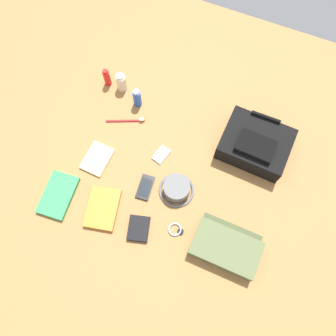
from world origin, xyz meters
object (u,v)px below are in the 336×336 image
(wristwatch, at_px, (176,230))
(notepad, at_px, (97,159))
(toothbrush, at_px, (128,121))
(wallet, at_px, (139,228))
(deodorant_spray, at_px, (137,98))
(media_player, at_px, (161,155))
(bucket_hat, at_px, (177,189))
(lotion_bottle, at_px, (121,82))
(paperback_novel, at_px, (58,195))
(toiletry_pouch, at_px, (226,248))
(backpack, at_px, (255,144))
(sunscreen_spray, at_px, (107,77))
(cell_phone, at_px, (145,187))
(travel_guidebook, at_px, (103,208))

(wristwatch, relative_size, notepad, 0.47)
(toothbrush, xyz_separation_m, wallet, (0.26, -0.46, 0.01))
(deodorant_spray, distance_m, media_player, 0.30)
(wallet, bearing_deg, bucket_hat, 53.38)
(wallet, bearing_deg, lotion_bottle, 105.07)
(paperback_novel, xyz_separation_m, wallet, (0.40, -0.00, 0.00))
(toiletry_pouch, height_order, notepad, toiletry_pouch)
(backpack, xyz_separation_m, paperback_novel, (-0.74, -0.55, -0.05))
(sunscreen_spray, xyz_separation_m, deodorant_spray, (0.19, -0.05, 0.00))
(deodorant_spray, relative_size, toothbrush, 0.66)
(sunscreen_spray, bearing_deg, paperback_novel, -85.72)
(sunscreen_spray, relative_size, paperback_novel, 0.51)
(lotion_bottle, xyz_separation_m, deodorant_spray, (0.11, -0.05, 0.00))
(backpack, distance_m, deodorant_spray, 0.60)
(cell_phone, bearing_deg, paperback_novel, -152.14)
(cell_phone, height_order, notepad, notepad)
(travel_guidebook, bearing_deg, wristwatch, 6.19)
(backpack, height_order, lotion_bottle, backpack)
(toiletry_pouch, distance_m, bucket_hat, 0.33)
(cell_phone, xyz_separation_m, notepad, (-0.26, 0.04, 0.00))
(deodorant_spray, bearing_deg, cell_phone, -61.73)
(travel_guidebook, bearing_deg, deodorant_spray, 97.46)
(paperback_novel, height_order, travel_guidebook, same)
(sunscreen_spray, height_order, notepad, sunscreen_spray)
(sunscreen_spray, xyz_separation_m, paperback_novel, (0.05, -0.62, -0.04))
(sunscreen_spray, xyz_separation_m, cell_phone, (0.39, -0.44, -0.05))
(toiletry_pouch, distance_m, cell_phone, 0.45)
(deodorant_spray, xyz_separation_m, wallet, (0.26, -0.57, -0.04))
(bucket_hat, distance_m, paperback_novel, 0.54)
(cell_phone, relative_size, notepad, 0.81)
(lotion_bottle, height_order, wristwatch, lotion_bottle)
(toiletry_pouch, bearing_deg, toothbrush, 148.15)
(backpack, height_order, media_player, backpack)
(wristwatch, distance_m, toothbrush, 0.58)
(paperback_novel, relative_size, wristwatch, 3.04)
(lotion_bottle, distance_m, wristwatch, 0.77)
(paperback_novel, bearing_deg, media_player, 45.47)
(paperback_novel, xyz_separation_m, notepad, (0.08, 0.23, -0.00))
(bucket_hat, xyz_separation_m, wallet, (-0.09, -0.23, -0.02))
(sunscreen_spray, bearing_deg, wallet, -54.46)
(backpack, distance_m, wallet, 0.65)
(notepad, bearing_deg, toiletry_pouch, -10.41)
(toiletry_pouch, distance_m, travel_guidebook, 0.57)
(notepad, bearing_deg, deodorant_spray, 83.72)
(backpack, height_order, wristwatch, backpack)
(media_player, bearing_deg, paperback_novel, -134.53)
(travel_guidebook, height_order, media_player, travel_guidebook)
(toothbrush, distance_m, wallet, 0.53)
(bucket_hat, height_order, cell_phone, bucket_hat)
(backpack, distance_m, toothbrush, 0.62)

